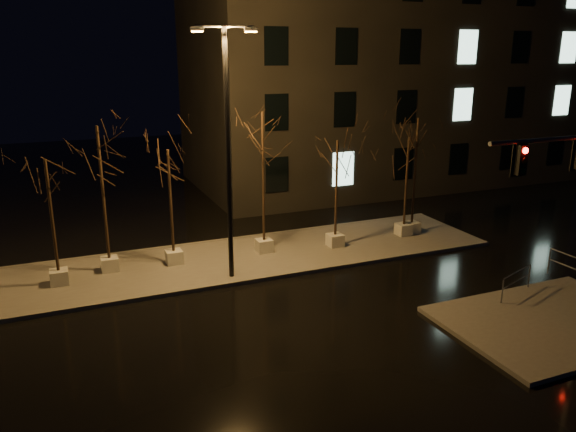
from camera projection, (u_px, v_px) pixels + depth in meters
name	position (u px, v px, depth m)	size (l,w,h in m)	color
ground	(298.00, 319.00, 18.57)	(90.00, 90.00, 0.00)	black
median	(242.00, 258.00, 23.86)	(22.00, 5.00, 0.15)	#4E4C46
sidewalk_corner	(553.00, 322.00, 18.23)	(7.00, 5.00, 0.15)	#4E4C46
building	(382.00, 68.00, 37.60)	(25.00, 12.00, 15.00)	black
tree_0	(48.00, 188.00, 20.00)	(1.80, 1.80, 4.85)	#A5A59A
tree_1	(100.00, 160.00, 21.07)	(1.80, 1.80, 5.89)	#A5A59A
tree_2	(169.00, 176.00, 22.06)	(1.80, 1.80, 4.84)	#A5A59A
tree_3	(263.00, 144.00, 23.13)	(1.80, 1.80, 6.19)	#A5A59A
tree_4	(337.00, 165.00, 24.11)	(1.80, 1.80, 4.87)	#A5A59A
tree_5	(408.00, 160.00, 25.67)	(1.80, 1.80, 4.75)	#A5A59A
tree_6	(417.00, 145.00, 25.76)	(1.80, 1.80, 5.63)	#A5A59A
traffic_signal_mast	(575.00, 209.00, 16.03)	(5.05, 0.22, 6.16)	#53555A
streetlight_main	(228.00, 139.00, 20.28)	(2.29, 0.86, 9.25)	black
guard_rail_a	(517.00, 279.00, 19.93)	(1.97, 0.74, 0.90)	#53555A
guard_rail_b	(574.00, 267.00, 20.83)	(0.11, 2.26, 1.07)	#53555A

